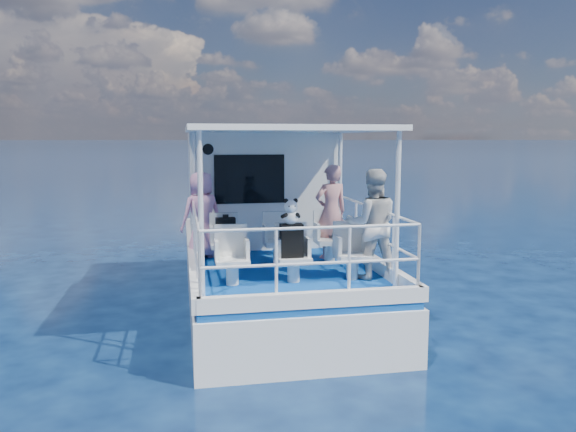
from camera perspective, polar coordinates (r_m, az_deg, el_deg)
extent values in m
plane|color=#071635|center=(9.62, -0.76, -10.25)|extent=(2000.00, 2000.00, 0.00)
cube|color=white|center=(10.56, -1.72, -8.58)|extent=(3.00, 7.00, 1.60)
cube|color=#0B429A|center=(10.35, -1.74, -4.07)|extent=(2.90, 6.90, 0.10)
cube|color=white|center=(11.46, -2.79, 2.90)|extent=(2.85, 2.00, 2.20)
cube|color=white|center=(8.95, -0.57, 8.82)|extent=(3.00, 3.20, 0.08)
cylinder|color=white|center=(7.37, -8.84, 0.04)|extent=(0.07, 0.07, 2.20)
cylinder|color=white|center=(7.93, 11.04, 0.54)|extent=(0.07, 0.07, 2.20)
cylinder|color=white|center=(10.25, -9.42, 2.22)|extent=(0.07, 0.07, 2.20)
cylinder|color=white|center=(10.66, 5.25, 2.51)|extent=(0.07, 0.07, 2.20)
cube|color=silver|center=(9.42, -6.40, -3.82)|extent=(0.48, 0.46, 0.38)
cube|color=silver|center=(9.53, -0.98, -3.64)|extent=(0.48, 0.46, 0.38)
cube|color=silver|center=(9.72, 4.26, -3.43)|extent=(0.48, 0.46, 0.38)
cube|color=silver|center=(8.16, -5.68, -5.65)|extent=(0.48, 0.46, 0.38)
cube|color=silver|center=(8.28, 0.56, -5.40)|extent=(0.48, 0.46, 0.38)
cube|color=silver|center=(8.50, 6.54, -5.11)|extent=(0.48, 0.46, 0.38)
imported|color=pink|center=(9.94, -8.75, 0.11)|extent=(0.69, 0.61, 1.53)
imported|color=tan|center=(9.83, 4.39, 0.44)|extent=(0.67, 0.51, 1.65)
imported|color=silver|center=(8.47, 8.55, -0.82)|extent=(0.90, 0.75, 1.65)
cube|color=black|center=(9.28, -6.36, -1.48)|extent=(0.32, 0.18, 0.42)
cube|color=black|center=(8.14, 0.35, -2.51)|extent=(0.33, 0.18, 0.49)
cube|color=black|center=(9.25, -6.36, -0.01)|extent=(0.09, 0.06, 0.06)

